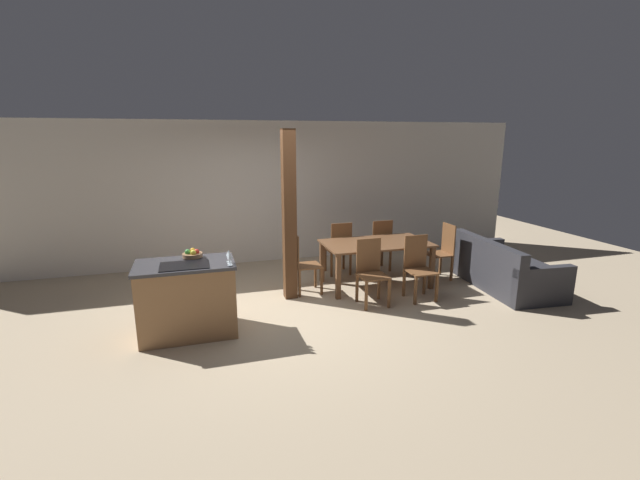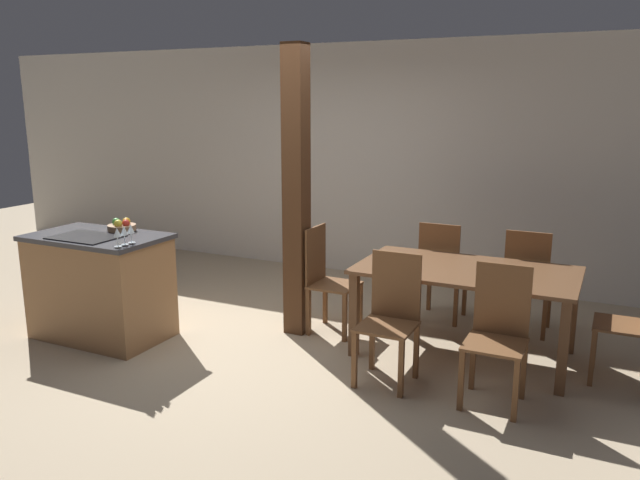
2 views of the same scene
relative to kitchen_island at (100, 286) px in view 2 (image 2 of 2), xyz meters
name	(u,v)px [view 2 (image 2 of 2)]	position (x,y,z in m)	size (l,w,h in m)	color
ground_plane	(247,346)	(1.28, 0.34, -0.46)	(16.00, 16.00, 0.00)	tan
wall_back	(364,161)	(1.28, 2.97, 0.89)	(11.20, 0.08, 2.70)	silver
kitchen_island	(100,286)	(0.00, 0.00, 0.00)	(1.18, 0.72, 0.93)	#9E7047
fruit_bowl	(122,226)	(0.10, 0.20, 0.51)	(0.24, 0.24, 0.11)	#99704C
wine_glass_near	(117,233)	(0.52, -0.29, 0.58)	(0.06, 0.06, 0.15)	silver
wine_glass_middle	(124,231)	(0.52, -0.21, 0.58)	(0.06, 0.06, 0.15)	silver
wine_glass_far	(131,230)	(0.52, -0.14, 0.58)	(0.06, 0.06, 0.15)	silver
dining_table	(466,280)	(2.97, 0.99, 0.17)	(1.72, 0.97, 0.73)	brown
dining_chair_near_left	(390,316)	(2.58, 0.28, 0.03)	(0.40, 0.40, 0.96)	brown
dining_chair_near_right	(498,333)	(3.35, 0.28, 0.03)	(0.40, 0.40, 0.96)	brown
dining_chair_far_left	(441,270)	(2.58, 1.69, 0.03)	(0.40, 0.40, 0.96)	brown
dining_chair_far_right	(527,280)	(3.35, 1.69, 0.03)	(0.40, 0.40, 0.96)	brown
dining_chair_head_end	(327,278)	(1.73, 0.99, 0.03)	(0.40, 0.40, 0.96)	brown
dining_chair_foot_end	(635,320)	(4.21, 0.99, 0.03)	(0.40, 0.40, 0.96)	brown
timber_post	(296,194)	(1.50, 0.86, 0.80)	(0.19, 0.19, 2.52)	#4C2D19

